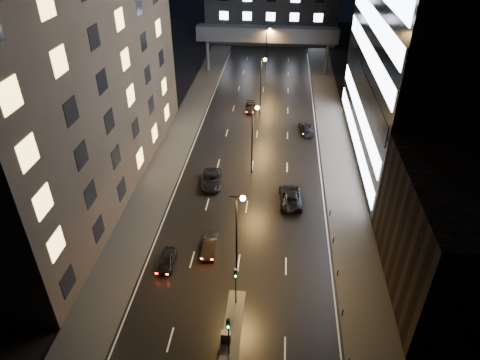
# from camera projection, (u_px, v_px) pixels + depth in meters

# --- Properties ---
(ground) EXTENTS (160.00, 160.00, 0.00)m
(ground) POSITION_uv_depth(u_px,v_px,m) (257.00, 134.00, 70.26)
(ground) COLOR black
(ground) RESTS_ON ground
(sidewalk_left) EXTENTS (5.00, 110.00, 0.15)m
(sidewalk_left) POSITION_uv_depth(u_px,v_px,m) (176.00, 145.00, 67.08)
(sidewalk_left) COLOR #383533
(sidewalk_left) RESTS_ON ground
(sidewalk_right) EXTENTS (5.00, 110.00, 0.15)m
(sidewalk_right) POSITION_uv_depth(u_px,v_px,m) (337.00, 152.00, 65.03)
(sidewalk_right) COLOR #383533
(sidewalk_right) RESTS_ON ground
(building_left) EXTENTS (15.00, 48.00, 40.00)m
(building_left) POSITION_uv_depth(u_px,v_px,m) (51.00, 30.00, 47.84)
(building_left) COLOR #2D2319
(building_left) RESTS_ON ground
(building_right_low) EXTENTS (10.00, 18.00, 12.00)m
(building_right_low) POSITION_uv_depth(u_px,v_px,m) (452.00, 238.00, 39.51)
(building_right_low) COLOR black
(building_right_low) RESTS_ON ground
(skybridge) EXTENTS (30.00, 3.00, 10.00)m
(skybridge) POSITION_uv_depth(u_px,v_px,m) (267.00, 35.00, 90.68)
(skybridge) COLOR #333335
(skybridge) RESTS_ON ground
(median_island) EXTENTS (1.60, 8.00, 0.15)m
(median_island) POSITION_uv_depth(u_px,v_px,m) (233.00, 325.00, 38.54)
(median_island) COLOR #383533
(median_island) RESTS_ON ground
(traffic_signal_near) EXTENTS (0.28, 0.34, 4.40)m
(traffic_signal_near) POSITION_uv_depth(u_px,v_px,m) (236.00, 281.00, 38.97)
(traffic_signal_near) COLOR black
(traffic_signal_near) RESTS_ON median_island
(traffic_signal_far) EXTENTS (0.28, 0.34, 4.40)m
(traffic_signal_far) POSITION_uv_depth(u_px,v_px,m) (228.00, 332.00, 34.39)
(traffic_signal_far) COLOR black
(traffic_signal_far) RESTS_ON median_island
(bollard_row) EXTENTS (0.12, 25.12, 0.90)m
(bollard_row) POSITION_uv_depth(u_px,v_px,m) (340.00, 292.00, 41.27)
(bollard_row) COLOR black
(bollard_row) RESTS_ON ground
(streetlight_near) EXTENTS (1.45, 0.50, 10.15)m
(streetlight_near) POSITION_uv_depth(u_px,v_px,m) (238.00, 227.00, 40.04)
(streetlight_near) COLOR black
(streetlight_near) RESTS_ON ground
(streetlight_mid_a) EXTENTS (1.45, 0.50, 10.15)m
(streetlight_mid_a) POSITION_uv_depth(u_px,v_px,m) (253.00, 131.00, 56.70)
(streetlight_mid_a) COLOR black
(streetlight_mid_a) RESTS_ON ground
(streetlight_mid_b) EXTENTS (1.45, 0.50, 10.15)m
(streetlight_mid_b) POSITION_uv_depth(u_px,v_px,m) (262.00, 79.00, 73.35)
(streetlight_mid_b) COLOR black
(streetlight_mid_b) RESTS_ON ground
(streetlight_far) EXTENTS (1.45, 0.50, 10.15)m
(streetlight_far) POSITION_uv_depth(u_px,v_px,m) (267.00, 46.00, 90.01)
(streetlight_far) COLOR black
(streetlight_far) RESTS_ON ground
(car_away_a) EXTENTS (1.61, 3.84, 1.30)m
(car_away_a) POSITION_uv_depth(u_px,v_px,m) (167.00, 260.00, 44.73)
(car_away_a) COLOR black
(car_away_a) RESTS_ON ground
(car_away_b) EXTENTS (1.62, 4.30, 1.40)m
(car_away_b) POSITION_uv_depth(u_px,v_px,m) (210.00, 246.00, 46.48)
(car_away_b) COLOR black
(car_away_b) RESTS_ON ground
(car_away_c) EXTENTS (3.02, 5.69, 1.52)m
(car_away_c) POSITION_uv_depth(u_px,v_px,m) (212.00, 180.00, 57.39)
(car_away_c) COLOR black
(car_away_c) RESTS_ON ground
(car_away_d) EXTENTS (2.16, 4.54, 1.28)m
(car_away_d) POSITION_uv_depth(u_px,v_px,m) (251.00, 108.00, 77.63)
(car_away_d) COLOR black
(car_away_d) RESTS_ON ground
(car_toward_a) EXTENTS (3.12, 6.08, 1.64)m
(car_toward_a) POSITION_uv_depth(u_px,v_px,m) (290.00, 197.00, 53.98)
(car_toward_a) COLOR black
(car_toward_a) RESTS_ON ground
(car_toward_b) EXTENTS (2.76, 5.46, 1.52)m
(car_toward_b) POSITION_uv_depth(u_px,v_px,m) (307.00, 128.00, 70.44)
(car_toward_b) COLOR black
(car_toward_b) RESTS_ON ground
(utility_cabinet) EXTENTS (0.83, 0.53, 1.20)m
(utility_cabinet) POSITION_uv_depth(u_px,v_px,m) (226.00, 337.00, 36.69)
(utility_cabinet) COLOR #4A494C
(utility_cabinet) RESTS_ON median_island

